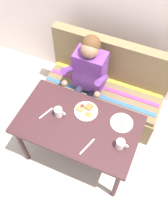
# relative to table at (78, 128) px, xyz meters

# --- Properties ---
(ground_plane) EXTENTS (8.00, 8.00, 0.00)m
(ground_plane) POSITION_rel_table_xyz_m (0.00, 0.00, -0.65)
(ground_plane) COLOR beige
(table) EXTENTS (1.20, 0.70, 0.73)m
(table) POSITION_rel_table_xyz_m (0.00, 0.00, 0.00)
(table) COLOR #3B1F22
(table) RESTS_ON ground
(couch) EXTENTS (1.44, 0.56, 1.00)m
(couch) POSITION_rel_table_xyz_m (0.00, 0.76, -0.32)
(couch) COLOR olive
(couch) RESTS_ON ground
(person) EXTENTS (0.45, 0.61, 1.21)m
(person) POSITION_rel_table_xyz_m (-0.15, 0.59, 0.09)
(person) COLOR #6C3587
(person) RESTS_ON ground
(plate_breakfast) EXTENTS (0.24, 0.24, 0.05)m
(plate_breakfast) POSITION_rel_table_xyz_m (0.01, 0.16, 0.10)
(plate_breakfast) COLOR white
(plate_breakfast) RESTS_ON table
(plate_eggs) EXTENTS (0.22, 0.22, 0.04)m
(plate_eggs) POSITION_rel_table_xyz_m (0.39, 0.17, 0.09)
(plate_eggs) COLOR white
(plate_eggs) RESTS_ON table
(coffee_mug) EXTENTS (0.12, 0.08, 0.10)m
(coffee_mug) POSITION_rel_table_xyz_m (-0.21, 0.02, 0.13)
(coffee_mug) COLOR white
(coffee_mug) RESTS_ON table
(coffee_mug_second) EXTENTS (0.12, 0.08, 0.09)m
(coffee_mug_second) POSITION_rel_table_xyz_m (0.45, -0.07, 0.13)
(coffee_mug_second) COLOR white
(coffee_mug_second) RESTS_ON table
(fork) EXTENTS (0.08, 0.16, 0.00)m
(fork) POSITION_rel_table_xyz_m (-0.34, -0.02, 0.08)
(fork) COLOR silver
(fork) RESTS_ON table
(knife) EXTENTS (0.07, 0.19, 0.00)m
(knife) POSITION_rel_table_xyz_m (0.18, -0.19, 0.08)
(knife) COLOR silver
(knife) RESTS_ON table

